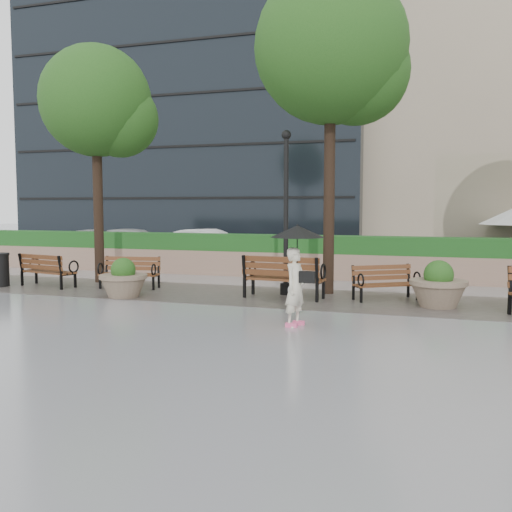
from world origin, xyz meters
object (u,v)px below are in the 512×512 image
(planter_left, at_px, (123,282))
(planter_right, at_px, (438,289))
(bench_2, at_px, (284,286))
(car_left, at_px, (137,245))
(car_right, at_px, (208,247))
(trash_bin, at_px, (0,271))
(bench_0, at_px, (48,277))
(bench_1, at_px, (130,279))
(bench_3, at_px, (385,290))
(pedestrian, at_px, (296,265))
(lamppost, at_px, (286,223))

(planter_left, height_order, planter_right, planter_right)
(bench_2, distance_m, planter_right, 3.62)
(car_left, xyz_separation_m, car_right, (3.34, -0.38, 0.02))
(trash_bin, bearing_deg, car_left, 91.19)
(bench_0, distance_m, bench_1, 2.39)
(bench_3, height_order, car_left, car_left)
(bench_3, distance_m, trash_bin, 10.60)
(bench_2, xyz_separation_m, car_right, (-4.97, 7.05, 0.37))
(bench_1, xyz_separation_m, planter_left, (0.66, -1.41, 0.13))
(bench_2, height_order, bench_3, bench_2)
(bench_1, bearing_deg, bench_0, -178.29)
(bench_0, bearing_deg, pedestrian, 172.49)
(bench_0, height_order, bench_3, bench_0)
(bench_1, bearing_deg, bench_3, -7.31)
(pedestrian, bearing_deg, planter_left, 86.13)
(bench_1, relative_size, lamppost, 0.40)
(bench_2, xyz_separation_m, lamppost, (-0.10, 0.57, 1.52))
(lamppost, relative_size, pedestrian, 2.19)
(bench_1, bearing_deg, car_right, 85.40)
(planter_right, distance_m, car_left, 14.11)
(bench_1, relative_size, bench_2, 0.83)
(bench_3, height_order, trash_bin, trash_bin)
(car_right, bearing_deg, planter_right, -114.82)
(planter_left, relative_size, car_right, 0.28)
(car_right, bearing_deg, car_left, 98.54)
(bench_3, relative_size, lamppost, 0.39)
(bench_0, relative_size, pedestrian, 0.96)
(trash_bin, relative_size, car_right, 0.22)
(bench_2, xyz_separation_m, car_left, (-8.32, 7.43, 0.35))
(car_left, bearing_deg, planter_right, -133.94)
(bench_3, relative_size, trash_bin, 1.81)
(bench_0, relative_size, planter_left, 1.55)
(lamppost, distance_m, car_left, 10.76)
(trash_bin, bearing_deg, bench_2, 3.35)
(bench_1, relative_size, planter_right, 1.33)
(bench_2, relative_size, lamppost, 0.49)
(planter_left, relative_size, trash_bin, 1.31)
(planter_left, xyz_separation_m, planter_right, (7.45, 0.96, 0.03))
(planter_right, height_order, car_left, car_left)
(bench_1, bearing_deg, planter_left, -73.74)
(car_left, bearing_deg, lamppost, -141.54)
(bench_0, distance_m, car_left, 7.67)
(car_left, height_order, pedestrian, pedestrian)
(bench_1, height_order, lamppost, lamppost)
(planter_right, bearing_deg, lamppost, 169.74)
(car_right, bearing_deg, lamppost, -128.11)
(car_left, bearing_deg, car_right, -108.11)
(lamppost, height_order, car_left, lamppost)
(lamppost, xyz_separation_m, pedestrian, (1.17, -3.59, -0.68))
(bench_3, bearing_deg, car_right, 105.40)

